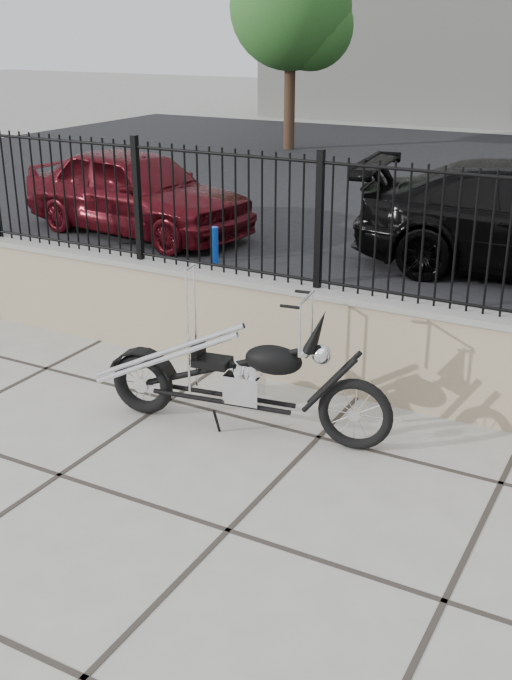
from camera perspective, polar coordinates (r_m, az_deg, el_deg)
The scene contains 8 objects.
ground_plane at distance 6.35m, azimuth -13.93°, elevation -9.40°, with size 90.00×90.00×0.00m, color #99968E.
parking_lot at distance 17.16m, azimuth 15.32°, elevation 10.09°, with size 30.00×30.00×0.00m, color black.
retaining_wall at distance 7.96m, azimuth -2.26°, elevation 1.57°, with size 14.00×0.36×0.96m, color gray.
iron_fence at distance 7.66m, azimuth -2.38°, elevation 9.18°, with size 14.00×0.08×1.20m, color black.
chopper_motorcycle at distance 6.52m, azimuth -1.26°, elevation -0.85°, with size 2.38×0.42×1.43m, color black, non-canonical shape.
car_red at distance 13.29m, azimuth -8.56°, elevation 10.50°, with size 1.65×4.10×1.40m, color #4F0B13.
bollard_a at distance 10.19m, azimuth -2.99°, elevation 5.76°, with size 0.10×0.10×0.85m, color #0D33C9.
tree_left at distance 22.65m, azimuth 2.52°, elevation 23.13°, with size 3.23×3.23×5.45m.
Camera 1 is at (3.85, -3.91, 3.20)m, focal length 42.00 mm.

